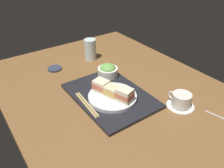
{
  "coord_description": "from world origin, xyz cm",
  "views": [
    {
      "loc": [
        74.12,
        -55.93,
        64.35
      ],
      "look_at": [
        -1.59,
        -2.41,
        5.0
      ],
      "focal_mm": 37.06,
      "sensor_mm": 36.0,
      "label": 1
    }
  ],
  "objects": [
    {
      "name": "teaspoon",
      "position": [
        40.93,
        24.64,
        0.35
      ],
      "size": [
        10.82,
        3.89,
        0.8
      ],
      "color": "silver",
      "rests_on": "ground_plane"
    },
    {
      "name": "sandwich_near",
      "position": [
        -2.25,
        -8.15,
        5.88
      ],
      "size": [
        8.29,
        7.44,
        5.38
      ],
      "color": "beige",
      "rests_on": "sandwich_plate"
    },
    {
      "name": "coffee_cup",
      "position": [
        24.7,
        16.48,
        3.06
      ],
      "size": [
        12.91,
        12.33,
        6.53
      ],
      "color": "silver",
      "rests_on": "ground_plane"
    },
    {
      "name": "salad_bowl",
      "position": [
        -14.24,
        3.79,
        4.61
      ],
      "size": [
        10.75,
        10.75,
        6.75
      ],
      "color": "silver",
      "rests_on": "serving_tray"
    },
    {
      "name": "serving_tray",
      "position": [
        0.79,
        -5.19,
        0.76
      ],
      "size": [
        42.83,
        30.71,
        1.53
      ],
      "primitive_type": "cube",
      "color": "black",
      "rests_on": "ground_plane"
    },
    {
      "name": "chopsticks_pair",
      "position": [
        1.69,
        -18.39,
        1.88
      ],
      "size": [
        20.22,
        3.17,
        0.7
      ],
      "color": "tan",
      "rests_on": "serving_tray"
    },
    {
      "name": "sandwich_far",
      "position": [
        10.3,
        -4.11,
        6.22
      ],
      "size": [
        8.37,
        7.56,
        6.07
      ],
      "color": "beige",
      "rests_on": "sandwich_plate"
    },
    {
      "name": "small_sauce_dish",
      "position": [
        -39.56,
        -15.76,
        0.54
      ],
      "size": [
        7.9,
        7.9,
        1.08
      ],
      "primitive_type": "cylinder",
      "color": "#33384C",
      "rests_on": "ground_plane"
    },
    {
      "name": "sandwich_middle",
      "position": [
        4.02,
        -6.13,
        5.47
      ],
      "size": [
        8.26,
        7.38,
        4.56
      ],
      "color": "beige",
      "rests_on": "sandwich_plate"
    },
    {
      "name": "drinking_glass",
      "position": [
        -39.67,
        8.29,
        6.31
      ],
      "size": [
        7.12,
        7.12,
        12.62
      ],
      "primitive_type": "cylinder",
      "color": "silver",
      "rests_on": "ground_plane"
    },
    {
      "name": "ground_plane",
      "position": [
        0.0,
        0.0,
        -1.5
      ],
      "size": [
        140.0,
        100.0,
        3.0
      ],
      "primitive_type": "cube",
      "color": "brown"
    },
    {
      "name": "sandwich_plate",
      "position": [
        4.02,
        -6.13,
        2.36
      ],
      "size": [
        22.36,
        22.36,
        1.67
      ],
      "primitive_type": "cylinder",
      "color": "silver",
      "rests_on": "serving_tray"
    }
  ]
}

